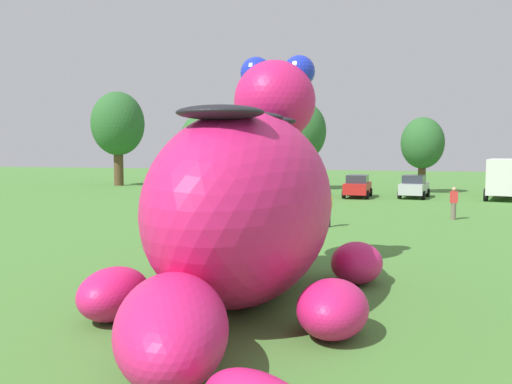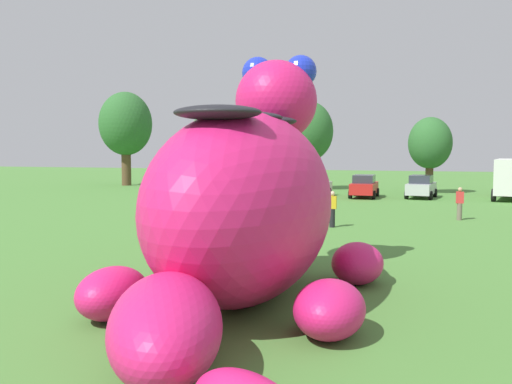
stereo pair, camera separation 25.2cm
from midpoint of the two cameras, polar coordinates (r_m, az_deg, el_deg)
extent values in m
plane|color=#4C8438|center=(14.76, -1.25, -10.07)|extent=(160.00, 160.00, 0.00)
ellipsoid|color=#E01E6B|center=(13.51, -1.63, -1.42)|extent=(4.32, 8.35, 4.65)
ellipsoid|color=#E01E6B|center=(16.90, 1.53, 9.36)|extent=(2.51, 2.75, 2.45)
sphere|color=#1E33CC|center=(17.51, -0.41, 12.22)|extent=(0.98, 0.98, 0.98)
sphere|color=#1E33CC|center=(17.24, 4.04, 12.33)|extent=(0.98, 0.98, 0.98)
ellipsoid|color=black|center=(15.25, 0.21, 7.31)|extent=(1.89, 1.53, 0.31)
ellipsoid|color=black|center=(13.45, -1.65, 7.67)|extent=(1.89, 1.53, 0.31)
ellipsoid|color=black|center=(11.48, -4.40, 8.20)|extent=(1.89, 1.53, 0.31)
ellipsoid|color=#E01E6B|center=(16.72, -8.15, -6.39)|extent=(1.46, 2.02, 1.14)
ellipsoid|color=#E01E6B|center=(15.58, 9.91, -7.21)|extent=(1.46, 2.02, 1.14)
ellipsoid|color=#E01E6B|center=(12.62, -15.06, -10.11)|extent=(1.46, 2.02, 1.14)
ellipsoid|color=#E01E6B|center=(11.20, 7.27, -11.87)|extent=(1.46, 2.02, 1.14)
ellipsoid|color=#E01E6B|center=(9.40, -9.48, -13.57)|extent=(3.08, 4.14, 1.63)
cube|color=black|center=(45.73, -4.73, 0.77)|extent=(2.12, 4.26, 0.80)
cube|color=#2D333D|center=(45.55, -4.82, 1.64)|extent=(1.70, 2.12, 0.60)
cylinder|color=black|center=(47.27, -4.99, 0.40)|extent=(0.31, 0.66, 0.64)
cylinder|color=black|center=(46.55, -3.11, 0.35)|extent=(0.31, 0.66, 0.64)
cylinder|color=black|center=(45.00, -6.41, 0.18)|extent=(0.31, 0.66, 0.64)
cylinder|color=black|center=(44.25, -4.45, 0.12)|extent=(0.31, 0.66, 0.64)
cube|color=yellow|center=(44.74, 0.16, 0.70)|extent=(2.07, 4.24, 0.80)
cube|color=#2D333D|center=(44.56, 0.10, 1.59)|extent=(1.67, 2.10, 0.60)
cylinder|color=black|center=(46.26, -0.28, 0.33)|extent=(0.30, 0.66, 0.64)
cylinder|color=black|center=(45.69, 1.71, 0.28)|extent=(0.30, 0.66, 0.64)
cylinder|color=black|center=(43.89, -1.45, 0.10)|extent=(0.30, 0.66, 0.64)
cylinder|color=black|center=(43.29, 0.64, 0.04)|extent=(0.30, 0.66, 0.64)
cube|color=white|center=(42.54, 5.01, 0.48)|extent=(2.57, 4.37, 0.80)
cube|color=#2D333D|center=(42.36, 4.94, 1.42)|extent=(1.89, 2.25, 0.60)
cylinder|color=black|center=(44.07, 4.62, 0.11)|extent=(0.38, 0.68, 0.64)
cylinder|color=black|center=(43.43, 6.69, 0.02)|extent=(0.38, 0.68, 0.64)
cylinder|color=black|center=(41.75, 3.25, -0.13)|extent=(0.38, 0.68, 0.64)
cylinder|color=black|center=(41.08, 5.41, -0.22)|extent=(0.38, 0.68, 0.64)
cube|color=red|center=(42.46, 10.29, 0.42)|extent=(1.86, 4.17, 0.80)
cube|color=#2D333D|center=(42.27, 10.28, 1.35)|extent=(1.57, 2.03, 0.60)
cylinder|color=black|center=(43.86, 9.38, 0.04)|extent=(0.27, 0.65, 0.64)
cylinder|color=black|center=(43.66, 11.59, -0.01)|extent=(0.27, 0.65, 0.64)
cylinder|color=black|center=(41.35, 8.90, -0.23)|extent=(0.27, 0.65, 0.64)
cylinder|color=black|center=(41.14, 11.24, -0.28)|extent=(0.27, 0.65, 0.64)
cube|color=#B7BABF|center=(43.08, 15.87, 0.38)|extent=(2.33, 4.32, 0.80)
cube|color=#2D333D|center=(42.89, 15.86, 1.30)|extent=(1.79, 2.18, 0.60)
cylinder|color=black|center=(44.49, 15.01, 0.01)|extent=(0.34, 0.67, 0.64)
cylinder|color=black|center=(44.26, 17.19, -0.06)|extent=(0.34, 0.67, 0.64)
cylinder|color=black|center=(41.99, 14.46, -0.24)|extent=(0.34, 0.67, 0.64)
cylinder|color=black|center=(41.74, 16.76, -0.32)|extent=(0.34, 0.67, 0.64)
cube|color=#B2231E|center=(46.61, 24.36, 1.29)|extent=(2.34, 2.19, 1.90)
cube|color=silver|center=(43.40, 24.14, 1.48)|extent=(3.05, 4.95, 2.50)
cylinder|color=black|center=(46.73, 23.10, 0.17)|extent=(0.47, 0.94, 0.90)
cylinder|color=black|center=(41.95, 22.52, -0.27)|extent=(0.47, 0.94, 0.90)
cylinder|color=brown|center=(56.77, -14.13, 2.31)|extent=(0.94, 0.94, 3.28)
ellipsoid|color=#2D662D|center=(56.79, -14.22, 6.87)|extent=(5.24, 5.24, 6.29)
cylinder|color=brown|center=(52.61, -5.76, 1.81)|extent=(0.70, 0.70, 2.45)
ellipsoid|color=#2D662D|center=(52.56, -5.79, 5.50)|extent=(3.93, 3.93, 4.71)
cylinder|color=brown|center=(49.77, 4.52, 1.85)|extent=(0.80, 0.80, 2.78)
ellipsoid|color=#2D662D|center=(49.74, 4.55, 6.28)|extent=(4.46, 4.46, 5.35)
cylinder|color=brown|center=(47.90, 16.61, 1.23)|extent=(0.63, 0.63, 2.21)
ellipsoid|color=#2D662D|center=(47.83, 16.69, 4.88)|extent=(3.54, 3.54, 4.25)
cylinder|color=black|center=(21.79, -10.84, -4.21)|extent=(0.26, 0.26, 0.88)
cube|color=gold|center=(21.69, -10.87, -2.27)|extent=(0.38, 0.22, 0.60)
sphere|color=tan|center=(21.64, -10.88, -1.17)|extent=(0.22, 0.22, 0.22)
cylinder|color=black|center=(40.21, -4.91, -0.15)|extent=(0.26, 0.26, 0.88)
cube|color=gold|center=(40.16, -4.92, 0.90)|extent=(0.38, 0.22, 0.60)
sphere|color=beige|center=(40.14, -4.92, 1.50)|extent=(0.22, 0.22, 0.22)
cylinder|color=#726656|center=(30.55, 19.51, -1.89)|extent=(0.26, 0.26, 0.88)
cube|color=red|center=(30.48, 19.55, -0.50)|extent=(0.38, 0.22, 0.60)
sphere|color=tan|center=(30.45, 19.57, 0.28)|extent=(0.22, 0.22, 0.22)
cylinder|color=black|center=(26.29, 7.16, -2.67)|extent=(0.26, 0.26, 0.88)
cube|color=gold|center=(26.21, 7.18, -1.06)|extent=(0.38, 0.22, 0.60)
sphere|color=beige|center=(26.17, 7.19, -0.14)|extent=(0.22, 0.22, 0.22)
camera|label=1|loc=(0.13, -90.50, -0.04)|focal=38.70mm
camera|label=2|loc=(0.13, 89.50, 0.04)|focal=38.70mm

